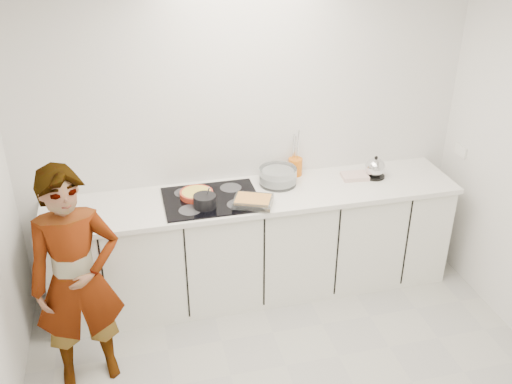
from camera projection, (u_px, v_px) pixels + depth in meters
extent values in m
cube|color=silver|center=(246.00, 132.00, 4.52)|extent=(3.60, 0.00, 2.60)
cube|color=white|center=(461.00, 151.00, 4.77)|extent=(0.02, 0.15, 0.09)
cube|color=white|center=(255.00, 245.00, 4.65)|extent=(3.20, 0.58, 0.87)
cube|color=white|center=(255.00, 196.00, 4.44)|extent=(3.24, 0.64, 0.04)
cube|color=black|center=(211.00, 199.00, 4.34)|extent=(0.72, 0.54, 0.01)
cylinder|color=#B63521|center=(196.00, 194.00, 4.35)|extent=(0.33, 0.33, 0.04)
cylinder|color=#E4C345|center=(196.00, 192.00, 4.35)|extent=(0.29, 0.29, 0.01)
cylinder|color=black|center=(205.00, 201.00, 4.20)|extent=(0.22, 0.22, 0.09)
cylinder|color=silver|center=(207.00, 195.00, 4.20)|extent=(0.05, 0.06, 0.14)
cube|color=silver|center=(253.00, 201.00, 4.24)|extent=(0.34, 0.30, 0.05)
cube|color=#E6A549|center=(253.00, 199.00, 4.23)|extent=(0.31, 0.27, 0.02)
cylinder|color=silver|center=(278.00, 176.00, 4.55)|extent=(0.39, 0.39, 0.14)
cylinder|color=white|center=(278.00, 179.00, 4.56)|extent=(0.33, 0.33, 0.06)
cube|color=white|center=(355.00, 176.00, 4.67)|extent=(0.22, 0.17, 0.03)
cylinder|color=black|center=(374.00, 176.00, 4.69)|extent=(0.21, 0.21, 0.02)
sphere|color=silver|center=(375.00, 167.00, 4.65)|extent=(0.21, 0.21, 0.16)
sphere|color=black|center=(376.00, 158.00, 4.61)|extent=(0.04, 0.04, 0.03)
cylinder|color=orange|center=(295.00, 167.00, 4.70)|extent=(0.15, 0.15, 0.14)
imported|color=white|center=(77.00, 281.00, 3.63)|extent=(0.62, 0.45, 1.59)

